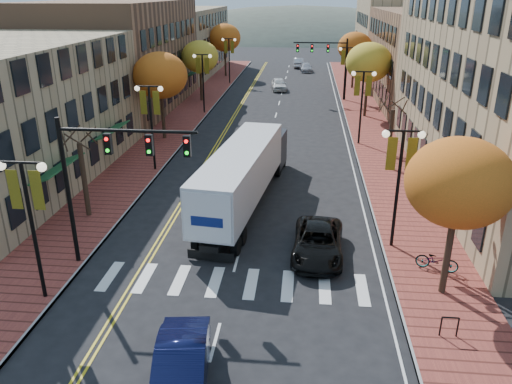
% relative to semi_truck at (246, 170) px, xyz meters
% --- Properties ---
extents(ground, '(200.00, 200.00, 0.00)m').
position_rel_semi_truck_xyz_m(ground, '(0.35, -10.72, -2.21)').
color(ground, black).
rests_on(ground, ground).
extents(sidewalk_left, '(4.00, 85.00, 0.15)m').
position_rel_semi_truck_xyz_m(sidewalk_left, '(-8.65, 21.78, -2.14)').
color(sidewalk_left, brown).
rests_on(sidewalk_left, ground).
extents(sidewalk_right, '(4.00, 85.00, 0.15)m').
position_rel_semi_truck_xyz_m(sidewalk_right, '(9.35, 21.78, -2.14)').
color(sidewalk_right, brown).
rests_on(sidewalk_right, ground).
extents(building_left_mid, '(12.00, 24.00, 11.00)m').
position_rel_semi_truck_xyz_m(building_left_mid, '(-16.65, 25.28, 3.29)').
color(building_left_mid, brown).
rests_on(building_left_mid, ground).
extents(building_left_far, '(12.00, 26.00, 9.50)m').
position_rel_semi_truck_xyz_m(building_left_far, '(-16.65, 50.28, 2.54)').
color(building_left_far, '#9E8966').
rests_on(building_left_far, ground).
extents(building_right_mid, '(15.00, 24.00, 10.00)m').
position_rel_semi_truck_xyz_m(building_right_mid, '(18.85, 31.28, 2.79)').
color(building_right_mid, brown).
rests_on(building_right_mid, ground).
extents(building_right_far, '(15.00, 20.00, 11.00)m').
position_rel_semi_truck_xyz_m(building_right_far, '(18.85, 53.28, 3.29)').
color(building_right_far, '#9E8966').
rests_on(building_right_far, ground).
extents(tree_left_a, '(0.28, 0.28, 4.20)m').
position_rel_semi_truck_xyz_m(tree_left_a, '(-8.65, -2.72, 0.04)').
color(tree_left_a, '#382619').
rests_on(tree_left_a, sidewalk_left).
extents(tree_left_b, '(4.48, 4.48, 7.21)m').
position_rel_semi_truck_xyz_m(tree_left_b, '(-8.65, 13.28, 3.23)').
color(tree_left_b, '#382619').
rests_on(tree_left_b, sidewalk_left).
extents(tree_left_c, '(4.16, 4.16, 6.69)m').
position_rel_semi_truck_xyz_m(tree_left_c, '(-8.65, 29.28, 2.84)').
color(tree_left_c, '#382619').
rests_on(tree_left_c, sidewalk_left).
extents(tree_left_d, '(4.61, 4.61, 7.42)m').
position_rel_semi_truck_xyz_m(tree_left_d, '(-8.65, 47.28, 3.39)').
color(tree_left_d, '#382619').
rests_on(tree_left_d, sidewalk_left).
extents(tree_right_a, '(4.16, 4.16, 6.69)m').
position_rel_semi_truck_xyz_m(tree_right_a, '(9.35, -8.72, 2.84)').
color(tree_right_a, '#382619').
rests_on(tree_right_a, sidewalk_right).
extents(tree_right_b, '(0.28, 0.28, 4.20)m').
position_rel_semi_truck_xyz_m(tree_right_b, '(9.35, 7.28, 0.04)').
color(tree_right_b, '#382619').
rests_on(tree_right_b, sidewalk_right).
extents(tree_right_c, '(4.48, 4.48, 7.21)m').
position_rel_semi_truck_xyz_m(tree_right_c, '(9.35, 23.28, 3.23)').
color(tree_right_c, '#382619').
rests_on(tree_right_c, sidewalk_right).
extents(tree_right_d, '(4.35, 4.35, 7.00)m').
position_rel_semi_truck_xyz_m(tree_right_d, '(9.35, 39.28, 3.08)').
color(tree_right_d, '#382619').
rests_on(tree_right_d, sidewalk_right).
extents(lamp_left_a, '(1.96, 0.36, 6.05)m').
position_rel_semi_truck_xyz_m(lamp_left_a, '(-7.15, -10.72, 2.08)').
color(lamp_left_a, black).
rests_on(lamp_left_a, ground).
extents(lamp_left_b, '(1.96, 0.36, 6.05)m').
position_rel_semi_truck_xyz_m(lamp_left_b, '(-7.15, 5.28, 2.08)').
color(lamp_left_b, black).
rests_on(lamp_left_b, ground).
extents(lamp_left_c, '(1.96, 0.36, 6.05)m').
position_rel_semi_truck_xyz_m(lamp_left_c, '(-7.15, 23.28, 2.08)').
color(lamp_left_c, black).
rests_on(lamp_left_c, ground).
extents(lamp_left_d, '(1.96, 0.36, 6.05)m').
position_rel_semi_truck_xyz_m(lamp_left_d, '(-7.15, 41.28, 2.08)').
color(lamp_left_d, black).
rests_on(lamp_left_d, ground).
extents(lamp_right_a, '(1.96, 0.36, 6.05)m').
position_rel_semi_truck_xyz_m(lamp_right_a, '(7.85, -4.72, 2.08)').
color(lamp_right_a, black).
rests_on(lamp_right_a, ground).
extents(lamp_right_b, '(1.96, 0.36, 6.05)m').
position_rel_semi_truck_xyz_m(lamp_right_b, '(7.85, 13.28, 2.08)').
color(lamp_right_b, black).
rests_on(lamp_right_b, ground).
extents(lamp_right_c, '(1.96, 0.36, 6.05)m').
position_rel_semi_truck_xyz_m(lamp_right_c, '(7.85, 31.28, 2.08)').
color(lamp_right_c, black).
rests_on(lamp_right_c, ground).
extents(traffic_mast_near, '(6.10, 0.35, 7.00)m').
position_rel_semi_truck_xyz_m(traffic_mast_near, '(-5.12, -7.72, 2.71)').
color(traffic_mast_near, black).
rests_on(traffic_mast_near, ground).
extents(traffic_mast_far, '(6.10, 0.34, 7.00)m').
position_rel_semi_truck_xyz_m(traffic_mast_far, '(5.83, 31.28, 2.71)').
color(traffic_mast_far, black).
rests_on(traffic_mast_far, ground).
extents(semi_truck, '(4.22, 15.31, 3.78)m').
position_rel_semi_truck_xyz_m(semi_truck, '(0.00, 0.00, 0.00)').
color(semi_truck, black).
rests_on(semi_truck, ground).
extents(navy_sedan, '(2.22, 4.85, 1.54)m').
position_rel_semi_truck_xyz_m(navy_sedan, '(-0.31, -15.05, -1.44)').
color(navy_sedan, '#0D1135').
rests_on(navy_sedan, ground).
extents(black_suv, '(2.60, 5.21, 1.42)m').
position_rel_semi_truck_xyz_m(black_suv, '(4.18, -5.86, -1.50)').
color(black_suv, black).
rests_on(black_suv, ground).
extents(car_far_white, '(2.34, 4.62, 1.51)m').
position_rel_semi_truck_xyz_m(car_far_white, '(-0.15, 37.30, -1.46)').
color(car_far_white, silver).
rests_on(car_far_white, ground).
extents(car_far_silver, '(2.16, 4.55, 1.28)m').
position_rel_semi_truck_xyz_m(car_far_silver, '(3.23, 53.67, -1.57)').
color(car_far_silver, '#A7A7AE').
rests_on(car_far_silver, ground).
extents(car_far_oncoming, '(1.91, 4.70, 1.52)m').
position_rel_semi_truck_xyz_m(car_far_oncoming, '(1.94, 58.22, -1.45)').
color(car_far_oncoming, '#B6B6BE').
rests_on(car_far_oncoming, ground).
extents(bicycle, '(1.96, 1.17, 0.98)m').
position_rel_semi_truck_xyz_m(bicycle, '(9.52, -6.93, -1.57)').
color(bicycle, gray).
rests_on(bicycle, sidewalk_right).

